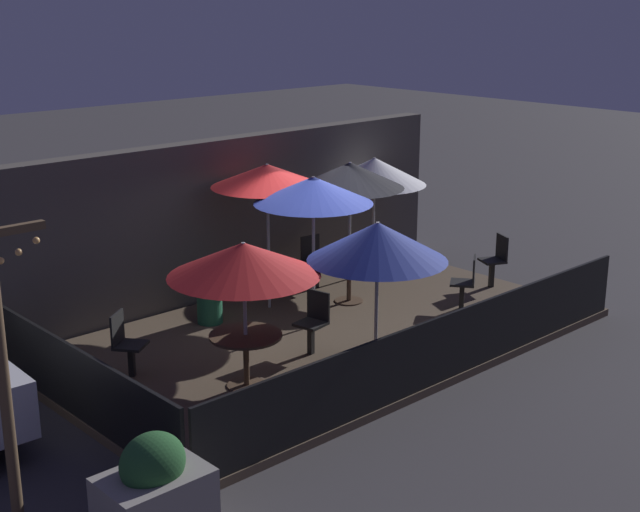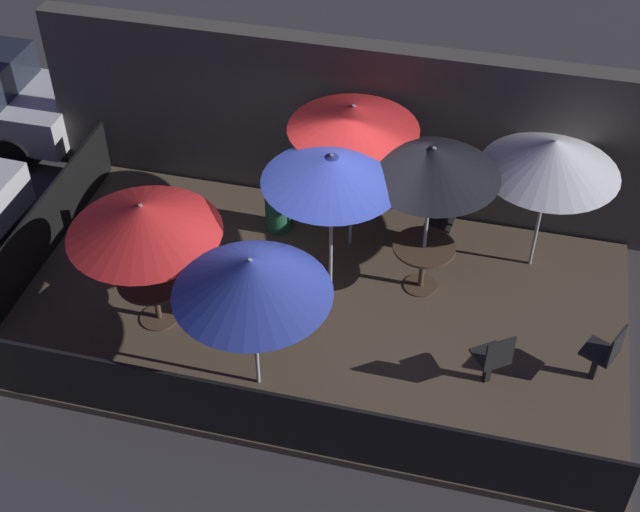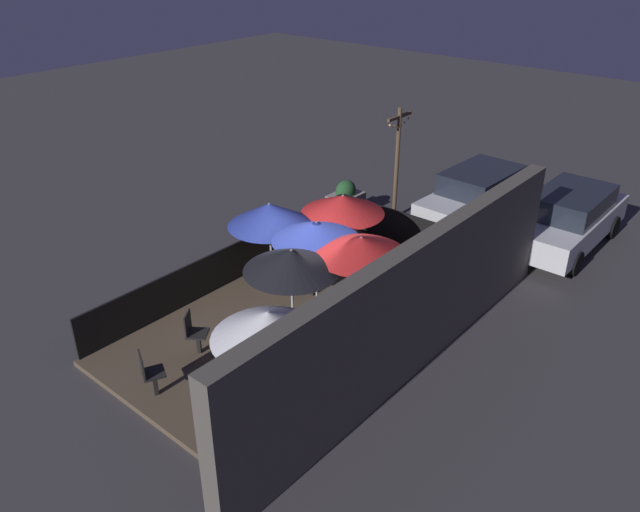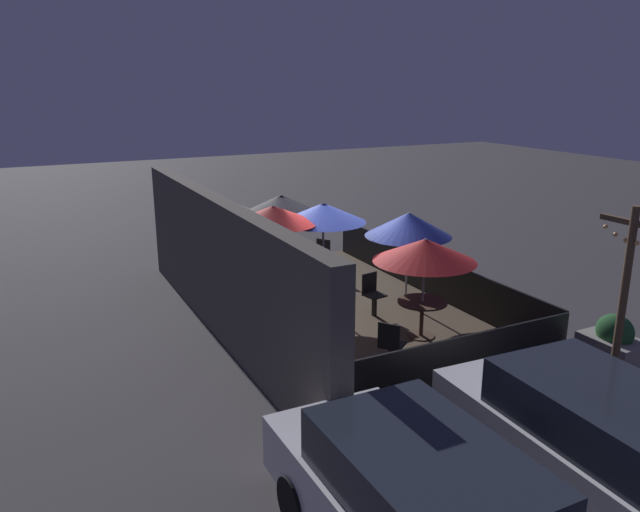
# 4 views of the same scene
# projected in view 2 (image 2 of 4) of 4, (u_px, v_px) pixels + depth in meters

# --- Properties ---
(ground_plane) EXTENTS (60.00, 60.00, 0.00)m
(ground_plane) POSITION_uv_depth(u_px,v_px,m) (318.00, 313.00, 12.70)
(ground_plane) COLOR #383538
(patio_deck) EXTENTS (8.55, 4.93, 0.12)m
(patio_deck) POSITION_uv_depth(u_px,v_px,m) (318.00, 310.00, 12.66)
(patio_deck) COLOR brown
(patio_deck) RESTS_ON ground_plane
(building_wall) EXTENTS (10.15, 0.36, 2.85)m
(building_wall) POSITION_uv_depth(u_px,v_px,m) (360.00, 128.00, 13.71)
(building_wall) COLOR #4C4742
(building_wall) RESTS_ON ground_plane
(fence_front) EXTENTS (8.35, 0.05, 0.95)m
(fence_front) POSITION_uv_depth(u_px,v_px,m) (268.00, 418.00, 10.55)
(fence_front) COLOR black
(fence_front) RESTS_ON patio_deck
(fence_side_left) EXTENTS (0.05, 4.73, 0.95)m
(fence_side_left) POSITION_uv_depth(u_px,v_px,m) (39.00, 235.00, 13.07)
(fence_side_left) COLOR black
(fence_side_left) RESTS_ON patio_deck
(patio_umbrella_0) EXTENTS (2.02, 2.02, 2.01)m
(patio_umbrella_0) POSITION_uv_depth(u_px,v_px,m) (143.00, 219.00, 11.29)
(patio_umbrella_0) COLOR #B2B2B7
(patio_umbrella_0) RESTS_ON patio_deck
(patio_umbrella_1) EXTENTS (1.82, 1.82, 2.43)m
(patio_umbrella_1) POSITION_uv_depth(u_px,v_px,m) (433.00, 162.00, 11.49)
(patio_umbrella_1) COLOR #B2B2B7
(patio_umbrella_1) RESTS_ON patio_deck
(patio_umbrella_2) EXTENTS (1.85, 1.85, 2.42)m
(patio_umbrella_2) POSITION_uv_depth(u_px,v_px,m) (332.00, 168.00, 11.39)
(patio_umbrella_2) COLOR #B2B2B7
(patio_umbrella_2) RESTS_ON patio_deck
(patio_umbrella_3) EXTENTS (1.85, 1.85, 2.45)m
(patio_umbrella_3) POSITION_uv_depth(u_px,v_px,m) (354.00, 117.00, 12.18)
(patio_umbrella_3) COLOR #B2B2B7
(patio_umbrella_3) RESTS_ON patio_deck
(patio_umbrella_4) EXTENTS (1.93, 1.93, 2.21)m
(patio_umbrella_4) POSITION_uv_depth(u_px,v_px,m) (552.00, 156.00, 12.03)
(patio_umbrella_4) COLOR #B2B2B7
(patio_umbrella_4) RESTS_ON patio_deck
(patio_umbrella_5) EXTENTS (1.93, 1.93, 2.13)m
(patio_umbrella_5) POSITION_uv_depth(u_px,v_px,m) (251.00, 277.00, 10.36)
(patio_umbrella_5) COLOR #B2B2B7
(patio_umbrella_5) RESTS_ON patio_deck
(dining_table_0) EXTENTS (0.98, 0.98, 0.74)m
(dining_table_0) POSITION_uv_depth(u_px,v_px,m) (154.00, 287.00, 12.08)
(dining_table_0) COLOR #4C3828
(dining_table_0) RESTS_ON patio_deck
(dining_table_1) EXTENTS (0.89, 0.89, 0.77)m
(dining_table_1) POSITION_uv_depth(u_px,v_px,m) (423.00, 255.00, 12.55)
(dining_table_1) COLOR #4C3828
(dining_table_1) RESTS_ON patio_deck
(patio_chair_0) EXTENTS (0.46, 0.46, 0.93)m
(patio_chair_0) POSITION_uv_depth(u_px,v_px,m) (263.00, 297.00, 12.06)
(patio_chair_0) COLOR black
(patio_chair_0) RESTS_ON patio_deck
(patio_chair_1) EXTENTS (0.53, 0.53, 0.95)m
(patio_chair_1) POSITION_uv_depth(u_px,v_px,m) (605.00, 352.00, 11.28)
(patio_chair_1) COLOR black
(patio_chair_1) RESTS_ON patio_deck
(patio_chair_2) EXTENTS (0.44, 0.44, 0.93)m
(patio_chair_2) POSITION_uv_depth(u_px,v_px,m) (441.00, 217.00, 13.34)
(patio_chair_2) COLOR black
(patio_chair_2) RESTS_ON patio_deck
(patio_chair_3) EXTENTS (0.56, 0.56, 0.92)m
(patio_chair_3) POSITION_uv_depth(u_px,v_px,m) (127.00, 219.00, 13.33)
(patio_chair_3) COLOR black
(patio_chair_3) RESTS_ON patio_deck
(patio_chair_4) EXTENTS (0.56, 0.56, 0.92)m
(patio_chair_4) POSITION_uv_depth(u_px,v_px,m) (493.00, 358.00, 11.24)
(patio_chair_4) COLOR black
(patio_chair_4) RESTS_ON patio_deck
(patron_0) EXTENTS (0.53, 0.53, 1.11)m
(patron_0) POSITION_uv_depth(u_px,v_px,m) (278.00, 203.00, 13.64)
(patron_0) COLOR #236642
(patron_0) RESTS_ON patio_deck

